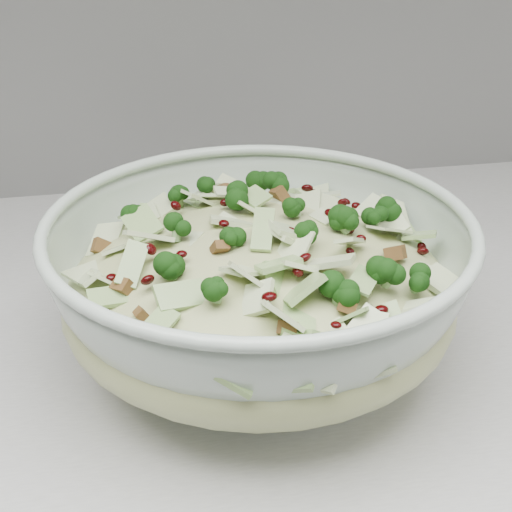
{
  "coord_description": "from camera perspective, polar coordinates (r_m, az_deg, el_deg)",
  "views": [
    {
      "loc": [
        0.37,
        1.15,
        1.24
      ],
      "look_at": [
        0.45,
        1.61,
        0.99
      ],
      "focal_mm": 50.0,
      "sensor_mm": 36.0,
      "label": 1
    }
  ],
  "objects": [
    {
      "name": "salad",
      "position": [
        0.52,
        0.23,
        -0.76
      ],
      "size": [
        0.37,
        0.37,
        0.13
      ],
      "rotation": [
        0.0,
        0.0,
        -0.36
      ],
      "color": "#B9BD81",
      "rests_on": "mixing_bowl"
    },
    {
      "name": "mixing_bowl",
      "position": [
        0.53,
        0.23,
        -2.67
      ],
      "size": [
        0.4,
        0.4,
        0.12
      ],
      "rotation": [
        0.0,
        0.0,
        -0.39
      ],
      "color": "#B4C6B5",
      "rests_on": "counter"
    }
  ]
}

